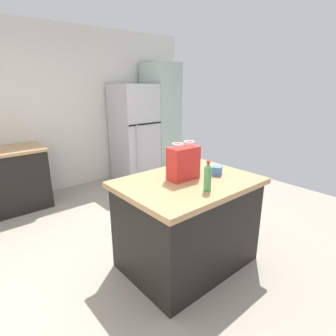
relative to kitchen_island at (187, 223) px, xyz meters
name	(u,v)px	position (x,y,z in m)	size (l,w,h in m)	color
ground	(159,248)	(-0.07, 0.38, -0.46)	(6.28, 6.28, 0.00)	#9E9384
back_wall	(60,110)	(-0.09, 3.00, 0.90)	(5.00, 0.13, 2.73)	silver
kitchen_island	(187,223)	(0.00, 0.00, 0.00)	(1.31, 0.98, 0.92)	black
refrigerator	(134,133)	(1.09, 2.56, 0.43)	(0.71, 0.76, 1.79)	#B7B7BC
tall_cabinet	(161,120)	(1.74, 2.56, 0.62)	(0.54, 0.68, 2.18)	#9EB2A8
shopping_bag	(183,163)	(-0.02, 0.06, 0.62)	(0.30, 0.18, 0.36)	red
small_box	(217,170)	(0.33, -0.07, 0.50)	(0.12, 0.09, 0.09)	#4775B7
bottle	(208,177)	(-0.06, -0.30, 0.58)	(0.07, 0.07, 0.27)	#4C9956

